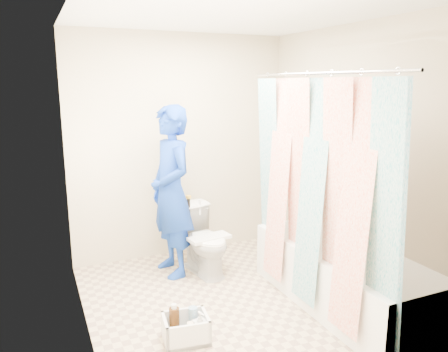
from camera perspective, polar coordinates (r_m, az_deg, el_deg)
name	(u,v)px	position (r m, az deg, el deg)	size (l,w,h in m)	color
floor	(231,301)	(3.99, 0.90, -16.07)	(2.60, 2.60, 0.00)	#C0AE88
ceiling	(232,13)	(3.55, 1.03, 20.48)	(2.40, 2.60, 0.02)	white
wall_back	(181,147)	(4.77, -5.64, 3.83)	(2.40, 0.02, 2.40)	#BBB390
wall_front	(330,208)	(2.49, 13.68, -4.11)	(2.40, 0.02, 2.40)	#BBB390
wall_left	(79,181)	(3.27, -18.47, -0.57)	(0.02, 2.60, 2.40)	#BBB390
wall_right	(348,158)	(4.22, 15.91, 2.34)	(0.02, 2.60, 2.40)	#BBB390
bathtub	(342,275)	(3.96, 15.13, -12.41)	(0.70, 1.75, 0.50)	white
curtain_rod	(319,73)	(3.41, 12.29, 12.97)	(0.02, 0.02, 1.90)	silver
shower_curtain	(314,194)	(3.52, 11.62, -2.33)	(0.06, 1.75, 1.80)	white
toilet	(204,240)	(4.42, -2.64, -8.36)	(0.38, 0.66, 0.68)	white
tank_lid	(209,238)	(4.31, -1.92, -8.06)	(0.41, 0.18, 0.03)	white
tank_internals	(192,205)	(4.45, -4.26, -3.80)	(0.16, 0.06, 0.22)	black
plumber	(171,192)	(4.29, -6.91, -2.05)	(0.61, 0.40, 1.68)	navy
cleaning_caddy	(187,329)	(3.44, -4.82, -19.33)	(0.36, 0.30, 0.25)	white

